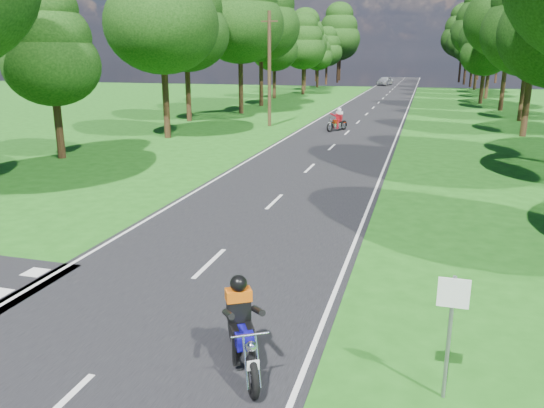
% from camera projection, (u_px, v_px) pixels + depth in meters
% --- Properties ---
extents(ground, '(160.00, 160.00, 0.00)m').
position_uv_depth(ground, '(174.00, 298.00, 11.42)').
color(ground, '#1B5513').
rests_on(ground, ground).
extents(main_road, '(7.00, 140.00, 0.02)m').
position_uv_depth(main_road, '(379.00, 103.00, 57.69)').
color(main_road, black).
rests_on(main_road, ground).
extents(road_markings, '(7.40, 140.00, 0.01)m').
position_uv_depth(road_markings, '(376.00, 104.00, 55.98)').
color(road_markings, silver).
rests_on(road_markings, main_road).
extents(treeline, '(40.00, 115.35, 14.78)m').
position_uv_depth(treeline, '(402.00, 27.00, 64.38)').
color(treeline, black).
rests_on(treeline, ground).
extents(telegraph_pole, '(1.20, 0.26, 8.00)m').
position_uv_depth(telegraph_pole, '(269.00, 69.00, 37.81)').
color(telegraph_pole, '#382616').
rests_on(telegraph_pole, ground).
extents(road_sign, '(0.45, 0.07, 2.00)m').
position_uv_depth(road_sign, '(451.00, 318.00, 7.74)').
color(road_sign, slate).
rests_on(road_sign, ground).
extents(rider_near_blue, '(1.51, 1.96, 1.58)m').
position_uv_depth(rider_near_blue, '(242.00, 325.00, 8.62)').
color(rider_near_blue, '#130E9C').
rests_on(rider_near_blue, main_road).
extents(rider_far_red, '(1.44, 1.96, 1.57)m').
position_uv_depth(rider_far_red, '(337.00, 119.00, 36.08)').
color(rider_far_red, '#95230B').
rests_on(rider_far_red, main_road).
extents(distant_car, '(2.94, 4.77, 1.52)m').
position_uv_depth(distant_car, '(385.00, 81.00, 89.83)').
color(distant_car, '#B2B4B9').
rests_on(distant_car, main_road).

